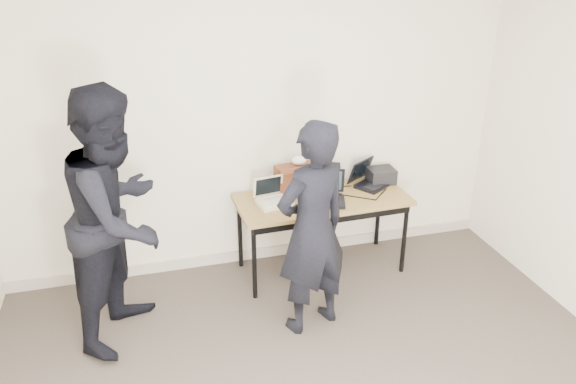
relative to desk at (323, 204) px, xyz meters
name	(u,v)px	position (x,y,z in m)	size (l,w,h in m)	color
room	(353,248)	(-0.49, -1.88, 0.69)	(4.60, 4.60, 2.80)	#443B34
desk	(323,204)	(0.00, 0.00, 0.00)	(1.52, 0.70, 0.72)	olive
laptop_beige	(273,199)	(-0.45, 0.02, 0.10)	(0.31, 0.30, 0.22)	beige
laptop_center	(325,194)	(0.01, -0.03, 0.12)	(0.42, 0.41, 0.26)	black
laptop_right	(369,180)	(0.50, 0.17, 0.11)	(0.42, 0.42, 0.23)	black
leather_satchel	(296,177)	(-0.18, 0.23, 0.19)	(0.38, 0.22, 0.25)	#5B2B18
tissue	(299,160)	(-0.15, 0.23, 0.34)	(0.13, 0.10, 0.08)	white
equipment_box	(381,175)	(0.63, 0.19, 0.13)	(0.24, 0.20, 0.14)	black
power_brick	(304,208)	(-0.22, -0.17, 0.07)	(0.08, 0.05, 0.03)	black
cables	(328,198)	(0.04, -0.01, 0.06)	(1.14, 0.41, 0.01)	silver
person_typist	(312,230)	(-0.33, -0.74, 0.18)	(0.61, 0.40, 1.68)	black
person_observer	(118,217)	(-1.69, -0.41, 0.31)	(0.94, 0.73, 1.93)	black
baseboard	(260,253)	(-0.49, 0.35, -0.61)	(4.50, 0.03, 0.10)	#B3A594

